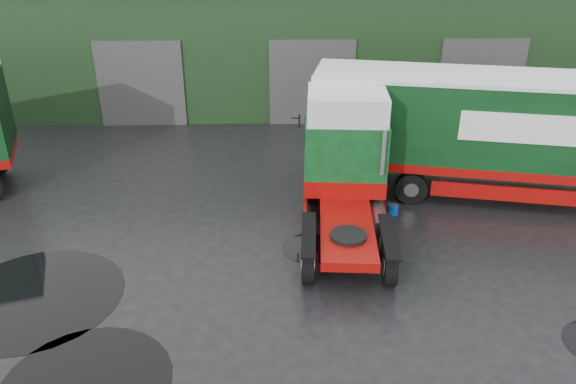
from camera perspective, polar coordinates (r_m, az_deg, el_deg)
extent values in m
plane|color=black|center=(14.98, -1.89, -10.99)|extent=(100.00, 100.00, 0.00)
cube|color=black|center=(32.54, 1.75, 15.53)|extent=(32.00, 12.00, 6.00)
cylinder|color=#0848BC|center=(19.25, 10.61, -1.75)|extent=(0.43, 0.43, 0.33)
cylinder|color=black|center=(13.50, -19.84, -17.84)|extent=(3.70, 3.70, 0.01)
cylinder|color=black|center=(17.12, 2.31, -5.70)|extent=(1.75, 1.75, 0.01)
cylinder|color=black|center=(16.52, -24.29, -9.69)|extent=(4.61, 4.61, 0.01)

